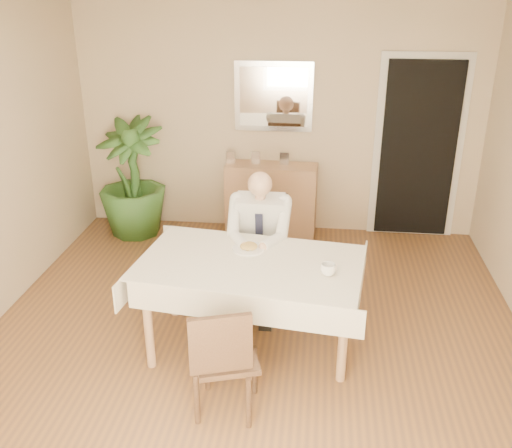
# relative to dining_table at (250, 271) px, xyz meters

# --- Properties ---
(room) EXTENTS (5.00, 5.02, 2.60)m
(room) POSITION_rel_dining_table_xyz_m (0.01, -0.08, 0.63)
(room) COLOR brown
(room) RESTS_ON ground
(window) EXTENTS (1.34, 0.04, 1.44)m
(window) POSITION_rel_dining_table_xyz_m (0.01, -2.55, 0.78)
(window) COLOR silver
(window) RESTS_ON room
(doorway) EXTENTS (0.96, 0.07, 2.10)m
(doorway) POSITION_rel_dining_table_xyz_m (1.56, 2.39, 0.33)
(doorway) COLOR silver
(doorway) RESTS_ON ground
(mirror) EXTENTS (0.86, 0.04, 0.76)m
(mirror) POSITION_rel_dining_table_xyz_m (-0.04, 2.39, 0.88)
(mirror) COLOR silver
(mirror) RESTS_ON room
(dining_table) EXTENTS (1.84, 1.23, 0.75)m
(dining_table) POSITION_rel_dining_table_xyz_m (0.00, 0.00, 0.00)
(dining_table) COLOR #A1764F
(dining_table) RESTS_ON ground
(chair_far) EXTENTS (0.47, 0.47, 0.94)m
(chair_far) POSITION_rel_dining_table_xyz_m (-0.00, 0.89, -0.14)
(chair_far) COLOR #432D1E
(chair_far) RESTS_ON ground
(chair_near) EXTENTS (0.51, 0.52, 0.85)m
(chair_near) POSITION_rel_dining_table_xyz_m (-0.07, -0.83, -0.19)
(chair_near) COLOR #432D1E
(chair_near) RESTS_ON ground
(seated_man) EXTENTS (0.48, 0.72, 1.24)m
(seated_man) POSITION_rel_dining_table_xyz_m (-0.00, 0.59, 0.02)
(seated_man) COLOR silver
(seated_man) RESTS_ON ground
(plate) EXTENTS (0.26, 0.26, 0.02)m
(plate) POSITION_rel_dining_table_xyz_m (-0.04, 0.21, 0.09)
(plate) COLOR white
(plate) RESTS_ON dining_table
(food) EXTENTS (0.14, 0.14, 0.06)m
(food) POSITION_rel_dining_table_xyz_m (-0.04, 0.21, 0.11)
(food) COLOR olive
(food) RESTS_ON dining_table
(knife) EXTENTS (0.01, 0.13, 0.01)m
(knife) POSITION_rel_dining_table_xyz_m (0.00, 0.15, 0.11)
(knife) COLOR silver
(knife) RESTS_ON dining_table
(fork) EXTENTS (0.01, 0.13, 0.01)m
(fork) POSITION_rel_dining_table_xyz_m (-0.08, 0.15, 0.11)
(fork) COLOR silver
(fork) RESTS_ON dining_table
(coffee_mug) EXTENTS (0.13, 0.13, 0.09)m
(coffee_mug) POSITION_rel_dining_table_xyz_m (0.59, -0.14, 0.13)
(coffee_mug) COLOR white
(coffee_mug) RESTS_ON dining_table
(sideboard) EXTENTS (1.04, 0.40, 0.82)m
(sideboard) POSITION_rel_dining_table_xyz_m (-0.04, 2.24, -0.26)
(sideboard) COLOR #A1764F
(sideboard) RESTS_ON ground
(photo_frame_left) EXTENTS (0.10, 0.02, 0.14)m
(photo_frame_left) POSITION_rel_dining_table_xyz_m (-0.50, 2.25, 0.22)
(photo_frame_left) COLOR silver
(photo_frame_left) RESTS_ON sideboard
(photo_frame_center) EXTENTS (0.10, 0.02, 0.14)m
(photo_frame_center) POSITION_rel_dining_table_xyz_m (-0.22, 2.28, 0.22)
(photo_frame_center) COLOR silver
(photo_frame_center) RESTS_ON sideboard
(photo_frame_right) EXTENTS (0.10, 0.02, 0.14)m
(photo_frame_right) POSITION_rel_dining_table_xyz_m (0.10, 2.27, 0.22)
(photo_frame_right) COLOR silver
(photo_frame_right) RESTS_ON sideboard
(potted_palm) EXTENTS (0.88, 0.88, 1.34)m
(potted_palm) POSITION_rel_dining_table_xyz_m (-1.60, 2.04, 0.00)
(potted_palm) COLOR #2A531E
(potted_palm) RESTS_ON ground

